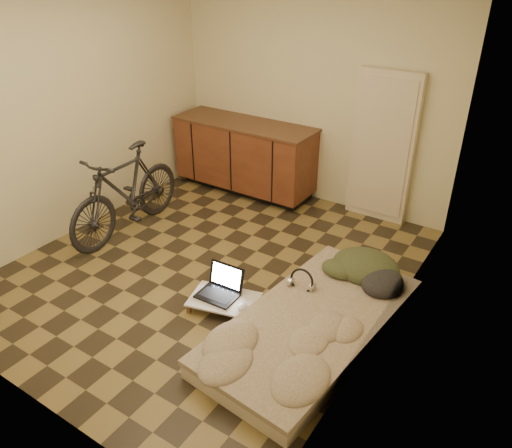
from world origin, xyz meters
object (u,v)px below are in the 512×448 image
Objects in this scene: futon at (312,325)px; lap_desk at (224,300)px; bicycle at (125,188)px; laptop at (221,289)px.

lap_desk is at bearing -165.59° from futon.
bicycle reaches higher than futon.
bicycle is 0.77× the size of futon.
futon is at bearing 2.35° from laptop.
bicycle is 2.57m from futon.
laptop is (1.62, -0.48, -0.38)m from bicycle.
bicycle is at bearing 176.51° from futon.
bicycle is 1.74m from laptop.
lap_desk is 0.11m from laptop.
futon reaches higher than lap_desk.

